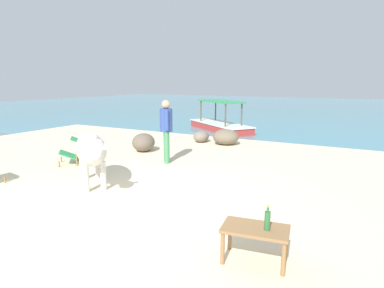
{
  "coord_description": "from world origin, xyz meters",
  "views": [
    {
      "loc": [
        3.4,
        -4.09,
        2.13
      ],
      "look_at": [
        -0.42,
        3.0,
        0.55
      ],
      "focal_mm": 30.08,
      "sensor_mm": 36.0,
      "label": 1
    }
  ],
  "objects_px": {
    "deck_chair_near": "(74,149)",
    "person_standing": "(166,126)",
    "cow": "(91,150)",
    "boat_red": "(220,124)",
    "low_bench_table": "(255,233)",
    "bottle": "(267,220)"
  },
  "relations": [
    {
      "from": "person_standing",
      "to": "bottle",
      "type": "bearing_deg",
      "value": -81.38
    },
    {
      "from": "cow",
      "to": "low_bench_table",
      "type": "height_order",
      "value": "cow"
    },
    {
      "from": "boat_red",
      "to": "bottle",
      "type": "bearing_deg",
      "value": 152.6
    },
    {
      "from": "low_bench_table",
      "to": "boat_red",
      "type": "xyz_separation_m",
      "value": [
        -4.54,
        9.46,
        -0.11
      ]
    },
    {
      "from": "cow",
      "to": "low_bench_table",
      "type": "distance_m",
      "value": 3.95
    },
    {
      "from": "cow",
      "to": "deck_chair_near",
      "type": "relative_size",
      "value": 1.95
    },
    {
      "from": "deck_chair_near",
      "to": "boat_red",
      "type": "xyz_separation_m",
      "value": [
        0.93,
        7.19,
        -0.13
      ]
    },
    {
      "from": "bottle",
      "to": "person_standing",
      "type": "distance_m",
      "value": 5.02
    },
    {
      "from": "deck_chair_near",
      "to": "person_standing",
      "type": "relative_size",
      "value": 0.57
    },
    {
      "from": "bottle",
      "to": "boat_red",
      "type": "relative_size",
      "value": 0.08
    },
    {
      "from": "low_bench_table",
      "to": "deck_chair_near",
      "type": "relative_size",
      "value": 0.89
    },
    {
      "from": "low_bench_table",
      "to": "person_standing",
      "type": "bearing_deg",
      "value": 126.53
    },
    {
      "from": "cow",
      "to": "bottle",
      "type": "bearing_deg",
      "value": 22.03
    },
    {
      "from": "boat_red",
      "to": "low_bench_table",
      "type": "bearing_deg",
      "value": 151.95
    },
    {
      "from": "cow",
      "to": "boat_red",
      "type": "xyz_separation_m",
      "value": [
        -0.79,
        8.28,
        -0.49
      ]
    },
    {
      "from": "cow",
      "to": "person_standing",
      "type": "relative_size",
      "value": 1.1
    },
    {
      "from": "bottle",
      "to": "person_standing",
      "type": "relative_size",
      "value": 0.18
    },
    {
      "from": "deck_chair_near",
      "to": "person_standing",
      "type": "xyz_separation_m",
      "value": [
        2.02,
        1.21,
        0.56
      ]
    },
    {
      "from": "low_bench_table",
      "to": "boat_red",
      "type": "bearing_deg",
      "value": 107.36
    },
    {
      "from": "cow",
      "to": "bottle",
      "type": "xyz_separation_m",
      "value": [
        3.89,
        -1.18,
        -0.19
      ]
    },
    {
      "from": "cow",
      "to": "person_standing",
      "type": "bearing_deg",
      "value": 121.56
    },
    {
      "from": "deck_chair_near",
      "to": "person_standing",
      "type": "distance_m",
      "value": 2.42
    }
  ]
}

